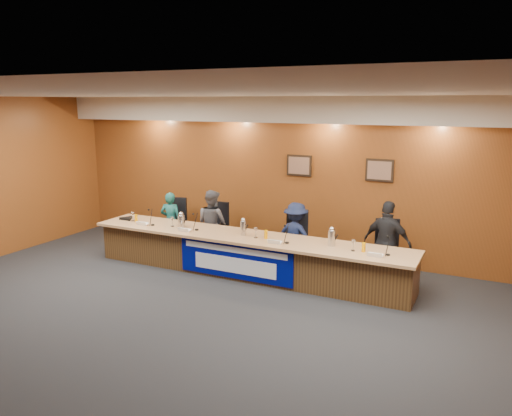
# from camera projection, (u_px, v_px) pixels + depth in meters

# --- Properties ---
(floor) EXTENTS (10.00, 10.00, 0.00)m
(floor) POSITION_uv_depth(u_px,v_px,m) (168.00, 326.00, 7.04)
(floor) COLOR black
(floor) RESTS_ON ground
(ceiling) EXTENTS (10.00, 8.00, 0.04)m
(ceiling) POSITION_uv_depth(u_px,v_px,m) (158.00, 94.00, 6.37)
(ceiling) COLOR silver
(ceiling) RESTS_ON wall_back
(wall_back) EXTENTS (10.00, 0.04, 3.20)m
(wall_back) POSITION_uv_depth(u_px,v_px,m) (281.00, 176.00, 10.21)
(wall_back) COLOR brown
(wall_back) RESTS_ON floor
(soffit) EXTENTS (10.00, 0.50, 0.50)m
(soffit) POSITION_uv_depth(u_px,v_px,m) (277.00, 109.00, 9.71)
(soffit) COLOR beige
(soffit) RESTS_ON wall_back
(dais_body) EXTENTS (6.00, 0.80, 0.70)m
(dais_body) POSITION_uv_depth(u_px,v_px,m) (246.00, 256.00, 9.07)
(dais_body) COLOR #4A3017
(dais_body) RESTS_ON floor
(dais_top) EXTENTS (6.10, 0.95, 0.05)m
(dais_top) POSITION_uv_depth(u_px,v_px,m) (244.00, 237.00, 8.95)
(dais_top) COLOR #B28152
(dais_top) RESTS_ON dais_body
(banner) EXTENTS (2.20, 0.02, 0.65)m
(banner) POSITION_uv_depth(u_px,v_px,m) (235.00, 261.00, 8.70)
(banner) COLOR #000770
(banner) RESTS_ON dais_body
(banner_text_upper) EXTENTS (2.00, 0.01, 0.10)m
(banner_text_upper) POSITION_uv_depth(u_px,v_px,m) (234.00, 250.00, 8.65)
(banner_text_upper) COLOR silver
(banner_text_upper) RESTS_ON banner
(banner_text_lower) EXTENTS (1.60, 0.01, 0.28)m
(banner_text_lower) POSITION_uv_depth(u_px,v_px,m) (234.00, 265.00, 8.71)
(banner_text_lower) COLOR silver
(banner_text_lower) RESTS_ON banner
(wall_photo_left) EXTENTS (0.52, 0.04, 0.42)m
(wall_photo_left) POSITION_uv_depth(u_px,v_px,m) (299.00, 165.00, 9.96)
(wall_photo_left) COLOR black
(wall_photo_left) RESTS_ON wall_back
(wall_photo_right) EXTENTS (0.52, 0.04, 0.42)m
(wall_photo_right) POSITION_uv_depth(u_px,v_px,m) (380.00, 170.00, 9.27)
(wall_photo_right) COLOR black
(wall_photo_right) RESTS_ON wall_back
(panelist_a) EXTENTS (0.51, 0.40, 1.24)m
(panelist_a) POSITION_uv_depth(u_px,v_px,m) (171.00, 221.00, 10.56)
(panelist_a) COLOR #16534E
(panelist_a) RESTS_ON floor
(panelist_b) EXTENTS (0.78, 0.68, 1.37)m
(panelist_b) POSITION_uv_depth(u_px,v_px,m) (212.00, 223.00, 10.11)
(panelist_b) COLOR #515056
(panelist_b) RESTS_ON floor
(panelist_c) EXTENTS (0.88, 0.58, 1.27)m
(panelist_c) POSITION_uv_depth(u_px,v_px,m) (296.00, 236.00, 9.33)
(panelist_c) COLOR #121B3A
(panelist_c) RESTS_ON floor
(panelist_d) EXTENTS (0.90, 0.51, 1.45)m
(panelist_d) POSITION_uv_depth(u_px,v_px,m) (387.00, 243.00, 8.58)
(panelist_d) COLOR black
(panelist_d) RESTS_ON floor
(office_chair_a) EXTENTS (0.57, 0.57, 0.08)m
(office_chair_a) POSITION_uv_depth(u_px,v_px,m) (174.00, 226.00, 10.68)
(office_chair_a) COLOR black
(office_chair_a) RESTS_ON floor
(office_chair_b) EXTENTS (0.51, 0.51, 0.08)m
(office_chair_b) POSITION_uv_depth(u_px,v_px,m) (215.00, 232.00, 10.24)
(office_chair_b) COLOR black
(office_chair_b) RESTS_ON floor
(office_chair_c) EXTENTS (0.64, 0.64, 0.08)m
(office_chair_c) POSITION_uv_depth(u_px,v_px,m) (298.00, 243.00, 9.45)
(office_chair_c) COLOR black
(office_chair_c) RESTS_ON floor
(office_chair_d) EXTENTS (0.61, 0.61, 0.08)m
(office_chair_d) POSITION_uv_depth(u_px,v_px,m) (388.00, 255.00, 8.72)
(office_chair_d) COLOR black
(office_chair_d) RESTS_ON floor
(nameplate_a) EXTENTS (0.24, 0.08, 0.10)m
(nameplate_a) POSITION_uv_depth(u_px,v_px,m) (141.00, 223.00, 9.66)
(nameplate_a) COLOR white
(nameplate_a) RESTS_ON dais_top
(microphone_a) EXTENTS (0.07, 0.07, 0.02)m
(microphone_a) POSITION_uv_depth(u_px,v_px,m) (153.00, 225.00, 9.67)
(microphone_a) COLOR black
(microphone_a) RESTS_ON dais_top
(juice_glass_a) EXTENTS (0.06, 0.06, 0.15)m
(juice_glass_a) POSITION_uv_depth(u_px,v_px,m) (136.00, 218.00, 9.92)
(juice_glass_a) COLOR #F9A000
(juice_glass_a) RESTS_ON dais_top
(water_glass_a) EXTENTS (0.08, 0.08, 0.18)m
(water_glass_a) POSITION_uv_depth(u_px,v_px,m) (133.00, 217.00, 10.00)
(water_glass_a) COLOR silver
(water_glass_a) RESTS_ON dais_top
(nameplate_b) EXTENTS (0.24, 0.08, 0.10)m
(nameplate_b) POSITION_uv_depth(u_px,v_px,m) (183.00, 229.00, 9.18)
(nameplate_b) COLOR white
(nameplate_b) RESTS_ON dais_top
(microphone_b) EXTENTS (0.07, 0.07, 0.02)m
(microphone_b) POSITION_uv_depth(u_px,v_px,m) (197.00, 230.00, 9.31)
(microphone_b) COLOR black
(microphone_b) RESTS_ON dais_top
(juice_glass_b) EXTENTS (0.06, 0.06, 0.15)m
(juice_glass_b) POSITION_uv_depth(u_px,v_px,m) (180.00, 224.00, 9.48)
(juice_glass_b) COLOR #F9A000
(juice_glass_b) RESTS_ON dais_top
(water_glass_b) EXTENTS (0.08, 0.08, 0.18)m
(water_glass_b) POSITION_uv_depth(u_px,v_px,m) (172.00, 222.00, 9.57)
(water_glass_b) COLOR silver
(water_glass_b) RESTS_ON dais_top
(nameplate_c) EXTENTS (0.24, 0.08, 0.10)m
(nameplate_c) POSITION_uv_depth(u_px,v_px,m) (274.00, 241.00, 8.39)
(nameplate_c) COLOR white
(nameplate_c) RESTS_ON dais_top
(microphone_c) EXTENTS (0.07, 0.07, 0.02)m
(microphone_c) POSITION_uv_depth(u_px,v_px,m) (287.00, 243.00, 8.45)
(microphone_c) COLOR black
(microphone_c) RESTS_ON dais_top
(juice_glass_c) EXTENTS (0.06, 0.06, 0.15)m
(juice_glass_c) POSITION_uv_depth(u_px,v_px,m) (266.00, 234.00, 8.73)
(juice_glass_c) COLOR #F9A000
(juice_glass_c) RESTS_ON dais_top
(water_glass_c) EXTENTS (0.08, 0.08, 0.18)m
(water_glass_c) POSITION_uv_depth(u_px,v_px,m) (256.00, 233.00, 8.77)
(water_glass_c) COLOR silver
(water_glass_c) RESTS_ON dais_top
(nameplate_d) EXTENTS (0.24, 0.08, 0.10)m
(nameplate_d) POSITION_uv_depth(u_px,v_px,m) (375.00, 255.00, 7.68)
(nameplate_d) COLOR white
(nameplate_d) RESTS_ON dais_top
(microphone_d) EXTENTS (0.07, 0.07, 0.02)m
(microphone_d) POSITION_uv_depth(u_px,v_px,m) (388.00, 255.00, 7.78)
(microphone_d) COLOR black
(microphone_d) RESTS_ON dais_top
(juice_glass_d) EXTENTS (0.06, 0.06, 0.15)m
(juice_glass_d) POSITION_uv_depth(u_px,v_px,m) (364.00, 247.00, 7.95)
(juice_glass_d) COLOR #F9A000
(juice_glass_d) RESTS_ON dais_top
(water_glass_d) EXTENTS (0.08, 0.08, 0.18)m
(water_glass_d) POSITION_uv_depth(u_px,v_px,m) (353.00, 246.00, 8.00)
(water_glass_d) COLOR silver
(water_glass_d) RESTS_ON dais_top
(carafe_left) EXTENTS (0.13, 0.13, 0.23)m
(carafe_left) POSITION_uv_depth(u_px,v_px,m) (181.00, 221.00, 9.50)
(carafe_left) COLOR silver
(carafe_left) RESTS_ON dais_top
(carafe_mid) EXTENTS (0.11, 0.11, 0.26)m
(carafe_mid) POSITION_uv_depth(u_px,v_px,m) (243.00, 228.00, 8.94)
(carafe_mid) COLOR silver
(carafe_mid) RESTS_ON dais_top
(carafe_right) EXTENTS (0.13, 0.13, 0.26)m
(carafe_right) POSITION_uv_depth(u_px,v_px,m) (332.00, 238.00, 8.27)
(carafe_right) COLOR silver
(carafe_right) RESTS_ON dais_top
(speakerphone) EXTENTS (0.32, 0.32, 0.05)m
(speakerphone) POSITION_uv_depth(u_px,v_px,m) (127.00, 218.00, 10.13)
(speakerphone) COLOR black
(speakerphone) RESTS_ON dais_top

